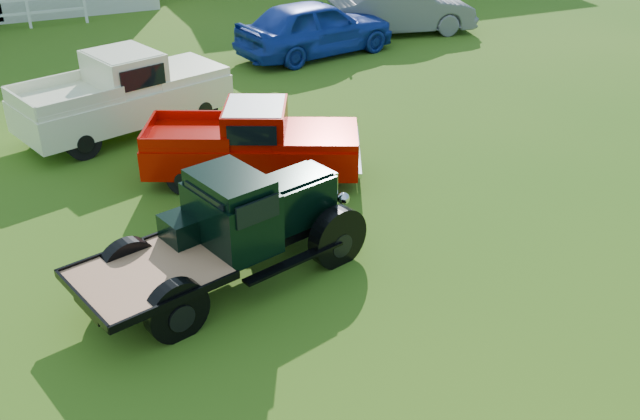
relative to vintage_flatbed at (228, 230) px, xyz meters
name	(u,v)px	position (x,y,z in m)	size (l,w,h in m)	color
ground	(340,305)	(1.32, -1.38, -0.93)	(120.00, 120.00, 0.00)	#315F13
vintage_flatbed	(228,230)	(0.00, 0.00, 0.00)	(4.72, 1.87, 1.87)	black
red_pickup	(252,142)	(1.60, 3.44, -0.11)	(4.52, 1.74, 1.65)	#B20901
white_pickup	(123,94)	(-0.31, 7.18, 0.02)	(5.17, 2.00, 1.90)	#F2F1C5
misc_car_blue	(315,27)	(6.47, 11.24, -0.04)	(2.10, 5.23, 1.78)	#163297
misc_car_grey	(402,9)	(10.35, 12.47, -0.10)	(1.77, 5.07, 1.67)	#5F5F62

